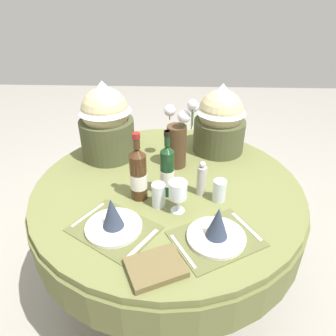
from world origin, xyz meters
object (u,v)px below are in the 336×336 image
Objects in this scene: wine_bottle_left at (138,174)px; wine_glass_right at (178,191)px; pepper_mill at (202,179)px; book_on_table at (156,267)px; place_setting_right at (217,230)px; wine_bottle_centre at (167,171)px; gift_tub_back_right at (220,117)px; place_setting_left at (113,221)px; gift_tub_back_left at (106,118)px; tumbler_near_right at (159,195)px; dining_table at (168,207)px; flower_vase at (178,138)px; tumbler_near_left at (219,191)px.

wine_bottle_left reaches higher than wine_glass_right.
book_on_table is (-0.19, -0.48, -0.07)m from pepper_mill.
wine_bottle_centre is at bearing 124.56° from place_setting_right.
place_setting_right is at bearing -95.84° from gift_tub_back_right.
gift_tub_back_left is (-0.14, 0.63, 0.19)m from place_setting_left.
place_setting_right is at bearing -47.73° from wine_glass_right.
tumbler_near_right is 0.66m from gift_tub_back_right.
tumbler_near_right is 0.26× the size of gift_tub_back_left.
wine_glass_right is 1.34× the size of tumbler_near_right.
pepper_mill reaches higher than wine_glass_right.
pepper_mill reaches higher than dining_table.
pepper_mill is (0.16, -0.07, 0.23)m from dining_table.
wine_bottle_left is at bearing -60.93° from gift_tub_back_left.
flower_vase is at bearing 113.56° from pepper_mill.
place_setting_left is 0.25m from tumbler_near_right.
wine_bottle_left is 0.14m from wine_bottle_centre.
flower_vase is 3.39× the size of tumbler_near_right.
gift_tub_back_left is (-0.36, 0.37, 0.10)m from wine_bottle_centre.
dining_table is at bearing -39.71° from gift_tub_back_left.
wine_bottle_left is 1.67× the size of book_on_table.
flower_vase is 1.96× the size of book_on_table.
pepper_mill is at bearing -22.41° from dining_table.
gift_tub_back_right is (0.13, 0.46, 0.13)m from pepper_mill.
flower_vase is at bearing -13.37° from gift_tub_back_left.
gift_tub_back_right reaches higher than place_setting_left.
place_setting_left is 2.10× the size of book_on_table.
wine_bottle_left is (0.08, 0.23, 0.09)m from place_setting_left.
wine_bottle_left is 0.47m from book_on_table.
wine_bottle_centre reaches higher than wine_glass_right.
tumbler_near_left is (0.25, -0.12, 0.20)m from dining_table.
dining_table is 3.27× the size of place_setting_right.
wine_bottle_centre is at bearing -121.83° from gift_tub_back_right.
dining_table is 0.38m from flower_vase.
wine_bottle_left is (-0.13, -0.11, 0.28)m from dining_table.
flower_vase is 0.28m from wine_bottle_centre.
dining_table is 0.44m from place_setting_left.
wine_bottle_centre is at bearing -177.52° from pepper_mill.
pepper_mill is at bearing -34.93° from gift_tub_back_left.
pepper_mill is (-0.05, 0.31, 0.04)m from place_setting_right.
place_setting_left is 1.25× the size of wine_bottle_left.
place_setting_left is 0.96× the size of gift_tub_back_left.
wine_bottle_centre is at bearing 62.34° from book_on_table.
wine_bottle_centre is 1.66× the size of book_on_table.
wine_glass_right is at bearing -27.90° from wine_bottle_left.
gift_tub_back_left is at bearing 102.55° from place_setting_left.
gift_tub_back_right reaches higher than book_on_table.
gift_tub_back_right is (0.08, 0.77, 0.17)m from place_setting_right.
wine_glass_right is (0.00, -0.40, -0.06)m from flower_vase.
dining_table is at bearing 90.89° from wine_bottle_centre.
tumbler_near_left reaches higher than book_on_table.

